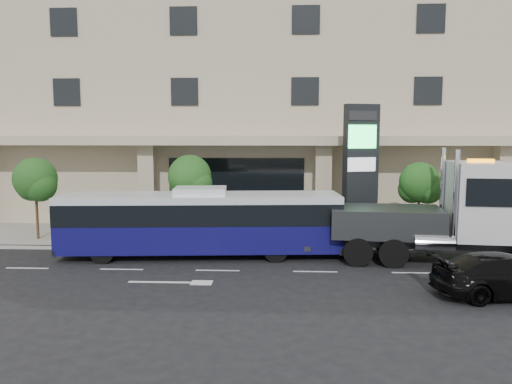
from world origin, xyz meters
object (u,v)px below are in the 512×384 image
at_px(city_bus, 201,222).
at_px(signage_pylon, 360,172).
at_px(tow_truck, 454,217).
at_px(black_sedan, 508,275).

distance_m(city_bus, signage_pylon, 8.53).
distance_m(city_bus, tow_truck, 11.13).
height_order(city_bus, signage_pylon, signage_pylon).
bearing_deg(tow_truck, city_bus, -177.33).
bearing_deg(black_sedan, tow_truck, -2.43).
distance_m(tow_truck, signage_pylon, 5.34).
height_order(city_bus, black_sedan, city_bus).
distance_m(city_bus, black_sedan, 12.56).
relative_size(city_bus, signage_pylon, 1.85).
bearing_deg(city_bus, black_sedan, -28.31).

